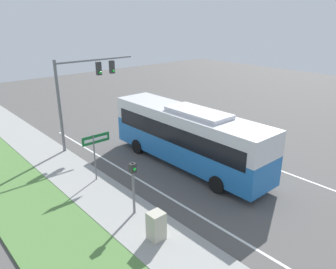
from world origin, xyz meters
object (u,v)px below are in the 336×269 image
(bus, at_px, (187,134))
(street_sign, at_px, (95,147))
(pedestrian_signal, at_px, (133,180))
(utility_cabinet, at_px, (156,226))
(signal_gantry, at_px, (83,85))

(bus, height_order, street_sign, bus)
(pedestrian_signal, height_order, street_sign, street_sign)
(street_sign, bearing_deg, bus, -19.44)
(bus, height_order, utility_cabinet, bus)
(bus, bearing_deg, pedestrian_signal, -158.06)
(signal_gantry, height_order, pedestrian_signal, signal_gantry)
(signal_gantry, distance_m, street_sign, 6.08)
(signal_gantry, bearing_deg, utility_cabinet, -104.80)
(bus, xyz_separation_m, signal_gantry, (-3.15, 7.02, 2.43))
(street_sign, height_order, utility_cabinet, street_sign)
(signal_gantry, relative_size, utility_cabinet, 5.07)
(street_sign, bearing_deg, signal_gantry, 67.33)
(signal_gantry, bearing_deg, bus, -65.84)
(bus, height_order, pedestrian_signal, bus)
(signal_gantry, xyz_separation_m, pedestrian_signal, (-2.61, -9.34, -2.64))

